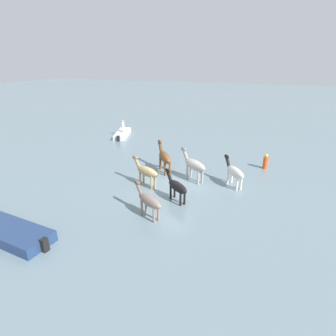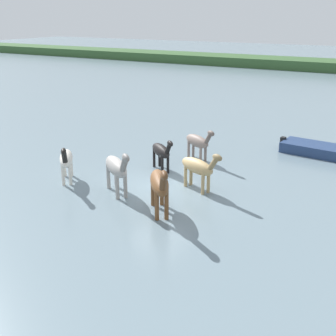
# 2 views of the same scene
# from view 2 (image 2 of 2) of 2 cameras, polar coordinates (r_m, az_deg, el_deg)

# --- Properties ---
(ground_plane) EXTENTS (175.77, 175.77, 0.00)m
(ground_plane) POSITION_cam_2_polar(r_m,az_deg,el_deg) (18.26, -1.30, -2.49)
(ground_plane) COLOR slate
(horse_rear_stallion) EXTENTS (1.91, 1.58, 1.68)m
(horse_rear_stallion) POSITION_cam_2_polar(r_m,az_deg,el_deg) (19.87, -0.85, 2.20)
(horse_rear_stallion) COLOR black
(horse_rear_stallion) RESTS_ON ground_plane
(horse_mid_herd) EXTENTS (1.96, 2.34, 2.06)m
(horse_mid_herd) POSITION_cam_2_polar(r_m,az_deg,el_deg) (15.52, -1.09, -2.07)
(horse_mid_herd) COLOR brown
(horse_mid_herd) RESTS_ON ground_plane
(horse_gray_outer) EXTENTS (2.27, 1.26, 1.81)m
(horse_gray_outer) POSITION_cam_2_polar(r_m,az_deg,el_deg) (17.66, 3.97, 0.14)
(horse_gray_outer) COLOR tan
(horse_gray_outer) RESTS_ON ground_plane
(horse_pinto_flank) EXTENTS (2.32, 1.87, 2.02)m
(horse_pinto_flank) POSITION_cam_2_polar(r_m,az_deg,el_deg) (17.34, -6.66, 0.08)
(horse_pinto_flank) COLOR #9E9993
(horse_pinto_flank) RESTS_ON ground_plane
(horse_dun_straggler) EXTENTS (2.10, 1.39, 1.72)m
(horse_dun_straggler) POSITION_cam_2_polar(r_m,az_deg,el_deg) (21.32, 3.92, 3.44)
(horse_dun_straggler) COLOR gray
(horse_dun_straggler) RESTS_ON ground_plane
(horse_dark_mare) EXTENTS (1.75, 2.01, 1.80)m
(horse_dark_mare) POSITION_cam_2_polar(r_m,az_deg,el_deg) (19.05, -13.07, 1.12)
(horse_dark_mare) COLOR silver
(horse_dark_mare) RESTS_ON ground_plane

